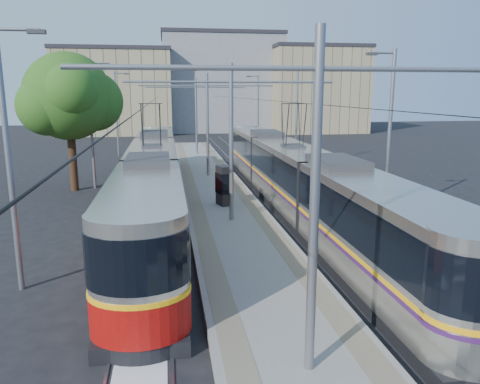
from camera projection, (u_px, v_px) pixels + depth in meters
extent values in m
plane|color=black|center=(269.00, 300.00, 13.92)|extent=(160.00, 160.00, 0.00)
cube|color=gray|center=(212.00, 185.00, 30.31)|extent=(4.00, 50.00, 0.30)
cube|color=gray|center=(190.00, 184.00, 30.06)|extent=(0.70, 50.00, 0.01)
cube|color=gray|center=(235.00, 182.00, 30.50)|extent=(0.70, 50.00, 0.01)
cube|color=gray|center=(145.00, 189.00, 29.68)|extent=(0.07, 70.00, 0.03)
cube|color=gray|center=(168.00, 189.00, 29.90)|extent=(0.07, 70.00, 0.03)
cube|color=gray|center=(256.00, 186.00, 30.78)|extent=(0.07, 70.00, 0.03)
cube|color=gray|center=(277.00, 185.00, 30.99)|extent=(0.07, 70.00, 0.03)
cube|color=silver|center=(140.00, 369.00, 10.47)|extent=(1.20, 5.00, 0.01)
cube|color=black|center=(154.00, 205.00, 24.83)|extent=(2.30, 29.30, 0.40)
cube|color=#BCB7AC|center=(153.00, 174.00, 24.49)|extent=(2.40, 27.70, 2.90)
cube|color=black|center=(153.00, 165.00, 24.38)|extent=(2.43, 27.70, 1.30)
cube|color=#FFAF0D|center=(153.00, 182.00, 24.57)|extent=(2.43, 27.70, 0.12)
cube|color=#9F0B09|center=(154.00, 191.00, 24.67)|extent=(2.42, 27.70, 1.10)
cube|color=#2D2D30|center=(152.00, 144.00, 24.15)|extent=(1.68, 3.00, 0.30)
cube|color=black|center=(291.00, 205.00, 24.81)|extent=(2.30, 31.64, 0.40)
cube|color=#B0ACA1|center=(292.00, 174.00, 24.47)|extent=(2.40, 30.04, 2.90)
cube|color=black|center=(292.00, 165.00, 24.36)|extent=(2.43, 30.04, 1.30)
cube|color=#FFA70D|center=(292.00, 182.00, 24.55)|extent=(2.43, 30.04, 0.12)
cube|color=#3C164E|center=(292.00, 185.00, 24.58)|extent=(2.43, 30.04, 0.10)
cube|color=#2D2D30|center=(293.00, 144.00, 24.13)|extent=(1.68, 3.00, 0.30)
cylinder|color=gray|center=(314.00, 209.00, 9.26)|extent=(0.20, 0.20, 7.00)
cylinder|color=gray|center=(319.00, 69.00, 8.69)|extent=(9.20, 0.10, 0.10)
cylinder|color=gray|center=(231.00, 144.00, 20.85)|extent=(0.20, 0.20, 7.00)
cylinder|color=gray|center=(231.00, 82.00, 20.28)|extent=(9.20, 0.10, 0.10)
cylinder|color=gray|center=(208.00, 125.00, 32.44)|extent=(0.20, 0.20, 7.00)
cylinder|color=gray|center=(207.00, 86.00, 31.87)|extent=(9.20, 0.10, 0.10)
cylinder|color=gray|center=(196.00, 117.00, 44.03)|extent=(0.20, 0.20, 7.00)
cylinder|color=gray|center=(196.00, 87.00, 43.47)|extent=(9.20, 0.10, 0.10)
cylinder|color=black|center=(153.00, 101.00, 28.63)|extent=(0.02, 70.00, 0.02)
cylinder|color=black|center=(268.00, 100.00, 29.72)|extent=(0.02, 70.00, 0.02)
cylinder|color=gray|center=(9.00, 163.00, 13.87)|extent=(0.18, 0.18, 8.00)
cube|color=#2D2D30|center=(36.00, 32.00, 13.25)|extent=(0.50, 0.22, 0.12)
cylinder|color=gray|center=(91.00, 126.00, 29.33)|extent=(0.18, 0.18, 8.00)
cube|color=#2D2D30|center=(106.00, 64.00, 28.71)|extent=(0.50, 0.22, 0.12)
cylinder|color=gray|center=(117.00, 114.00, 44.78)|extent=(0.18, 0.18, 8.00)
cube|color=#2D2D30|center=(126.00, 74.00, 44.16)|extent=(0.50, 0.22, 0.12)
cylinder|color=gray|center=(389.00, 137.00, 21.95)|extent=(0.18, 0.18, 8.00)
cube|color=#2D2D30|center=(372.00, 54.00, 20.99)|extent=(0.50, 0.22, 0.12)
cylinder|color=gray|center=(297.00, 118.00, 37.40)|extent=(0.18, 0.18, 8.00)
cube|color=#2D2D30|center=(284.00, 70.00, 36.45)|extent=(0.50, 0.22, 0.12)
cylinder|color=gray|center=(258.00, 111.00, 52.86)|extent=(0.18, 0.18, 8.00)
cube|color=#2D2D30|center=(249.00, 77.00, 51.90)|extent=(0.50, 0.22, 0.12)
cube|color=black|center=(224.00, 186.00, 24.22)|extent=(0.77, 1.01, 2.05)
cube|color=black|center=(224.00, 183.00, 24.19)|extent=(0.81, 1.05, 1.07)
cylinder|color=#382314|center=(73.00, 163.00, 29.10)|extent=(0.48, 0.48, 3.51)
sphere|color=#254D16|center=(68.00, 96.00, 28.25)|extent=(5.27, 5.27, 5.27)
sphere|color=#254D16|center=(93.00, 102.00, 29.37)|extent=(3.73, 3.73, 3.73)
cube|color=tan|center=(116.00, 93.00, 69.13)|extent=(16.00, 12.00, 11.72)
cube|color=#262328|center=(114.00, 50.00, 67.84)|extent=(16.32, 12.24, 0.50)
cube|color=gray|center=(220.00, 85.00, 75.14)|extent=(18.00, 14.00, 14.42)
cube|color=#262328|center=(220.00, 36.00, 73.57)|extent=(18.36, 14.28, 0.50)
cube|color=tan|center=(315.00, 91.00, 71.69)|extent=(14.00, 10.00, 12.34)
cube|color=#262328|center=(317.00, 48.00, 70.34)|extent=(14.28, 10.20, 0.50)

